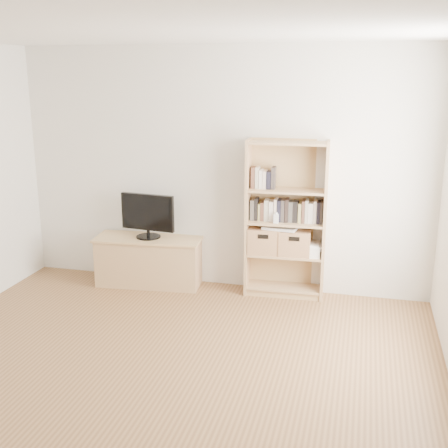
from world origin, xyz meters
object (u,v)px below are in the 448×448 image
(basket_left, at_px, (264,240))
(television, at_px, (148,216))
(tv_stand, at_px, (149,262))
(basket_right, at_px, (295,242))
(laptop, at_px, (281,227))
(baby_monitor, at_px, (276,219))
(bookshelf, at_px, (286,220))

(basket_left, bearing_deg, television, 177.40)
(tv_stand, bearing_deg, basket_left, -3.06)
(basket_right, bearing_deg, laptop, 179.84)
(baby_monitor, relative_size, basket_right, 0.30)
(basket_left, relative_size, basket_right, 1.02)
(baby_monitor, distance_m, basket_left, 0.30)
(baby_monitor, xyz_separation_m, basket_right, (0.19, 0.10, -0.27))
(baby_monitor, height_order, basket_left, baby_monitor)
(laptop, bearing_deg, television, -170.88)
(bookshelf, distance_m, laptop, 0.10)
(bookshelf, xyz_separation_m, basket_right, (0.10, -0.00, -0.24))
(tv_stand, relative_size, basket_left, 3.43)
(bookshelf, relative_size, basket_right, 5.12)
(tv_stand, relative_size, basket_right, 3.51)
(baby_monitor, relative_size, laptop, 0.28)
(bookshelf, relative_size, basket_left, 5.00)
(television, height_order, basket_right, television)
(basket_right, height_order, laptop, laptop)
(television, bearing_deg, tv_stand, 0.00)
(tv_stand, height_order, basket_left, basket_left)
(tv_stand, distance_m, basket_left, 1.34)
(television, distance_m, basket_left, 1.31)
(tv_stand, xyz_separation_m, television, (0.00, 0.00, 0.53))
(basket_left, bearing_deg, bookshelf, -1.24)
(basket_right, bearing_deg, bookshelf, 176.30)
(laptop, bearing_deg, tv_stand, -170.88)
(baby_monitor, bearing_deg, basket_left, 150.12)
(television, bearing_deg, basket_right, 8.89)
(basket_right, bearing_deg, baby_monitor, -156.76)
(baby_monitor, bearing_deg, basket_right, 28.62)
(tv_stand, relative_size, baby_monitor, 11.85)
(basket_left, xyz_separation_m, basket_right, (0.32, 0.01, -0.00))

